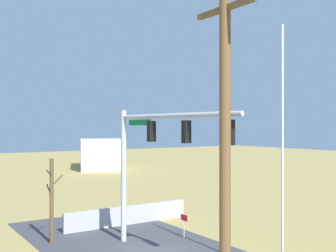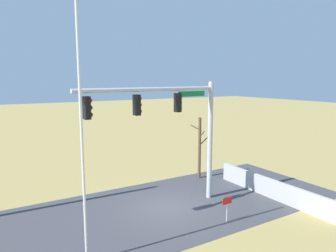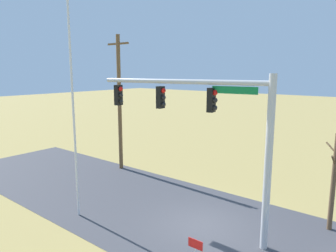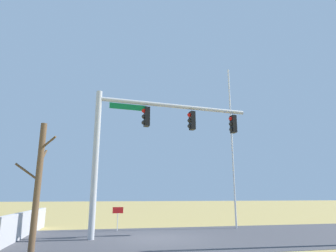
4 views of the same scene
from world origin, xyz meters
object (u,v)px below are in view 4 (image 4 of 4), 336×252
at_px(signal_mast, 148,133).
at_px(open_sign, 118,213).
at_px(flagpole, 232,144).
at_px(bare_tree, 38,185).

bearing_deg(signal_mast, open_sign, -66.39).
xyz_separation_m(signal_mast, flagpole, (-5.54, -2.48, 0.08)).
height_order(signal_mast, flagpole, flagpole).
relative_size(signal_mast, bare_tree, 1.88).
distance_m(signal_mast, bare_tree, 5.91).
bearing_deg(signal_mast, flagpole, -155.84).
distance_m(flagpole, open_sign, 7.79).
bearing_deg(bare_tree, signal_mast, -139.91).
relative_size(flagpole, bare_tree, 2.31).
height_order(signal_mast, open_sign, signal_mast).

